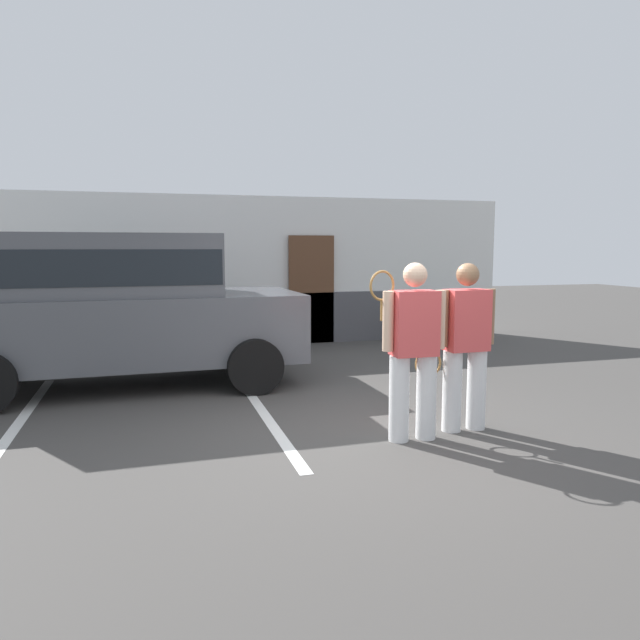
% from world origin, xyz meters
% --- Properties ---
extents(ground_plane, '(40.00, 40.00, 0.00)m').
position_xyz_m(ground_plane, '(0.00, 0.00, 0.00)').
color(ground_plane, '#423F3D').
extents(parking_stripe_0, '(0.12, 4.40, 0.01)m').
position_xyz_m(parking_stripe_0, '(-3.45, 1.50, 0.00)').
color(parking_stripe_0, silver).
rests_on(parking_stripe_0, ground_plane).
extents(parking_stripe_1, '(0.12, 4.40, 0.01)m').
position_xyz_m(parking_stripe_1, '(-0.85, 1.50, 0.00)').
color(parking_stripe_1, silver).
rests_on(parking_stripe_1, ground_plane).
extents(house_frontage, '(10.09, 0.40, 2.84)m').
position_xyz_m(house_frontage, '(0.01, 6.10, 1.33)').
color(house_frontage, white).
rests_on(house_frontage, ground_plane).
extents(parked_suv, '(4.65, 2.25, 2.05)m').
position_xyz_m(parked_suv, '(-2.47, 3.06, 1.15)').
color(parked_suv, '#4C4F54').
rests_on(parked_suv, ground_plane).
extents(tennis_player_man, '(0.78, 0.28, 1.73)m').
position_xyz_m(tennis_player_man, '(0.37, -0.09, 0.91)').
color(tennis_player_man, white).
rests_on(tennis_player_man, ground_plane).
extents(tennis_player_woman, '(0.90, 0.27, 1.72)m').
position_xyz_m(tennis_player_woman, '(1.02, 0.06, 0.89)').
color(tennis_player_woman, white).
rests_on(tennis_player_woman, ground_plane).
extents(potted_plant_by_porch, '(0.68, 0.68, 0.89)m').
position_xyz_m(potted_plant_by_porch, '(3.11, 4.98, 0.50)').
color(potted_plant_by_porch, gray).
rests_on(potted_plant_by_porch, ground_plane).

